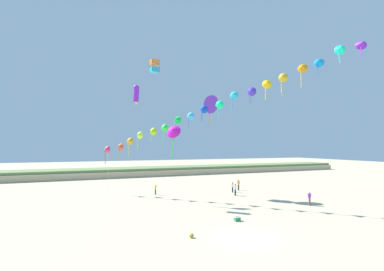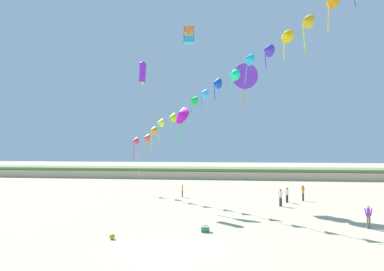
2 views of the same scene
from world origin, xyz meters
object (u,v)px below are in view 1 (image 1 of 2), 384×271
Objects in this scene: person_near_left at (235,189)px; person_mid_center at (238,184)px; large_kite_mid_trail at (136,94)px; large_kite_high_solo at (173,131)px; beach_cooler at (237,219)px; beach_ball at (191,236)px; person_far_right at (233,186)px; person_near_right at (310,197)px; large_kite_outer_drift at (210,104)px; large_kite_low_lead at (154,66)px; person_far_left at (156,189)px.

person_near_left reaches higher than person_mid_center.
large_kite_mid_trail reaches higher than large_kite_high_solo.
large_kite_mid_trail is at bearing 177.95° from person_near_left.
person_near_left is at bearing 60.07° from beach_cooler.
beach_ball is at bearing -130.32° from person_mid_center.
person_far_right is (1.00, 2.52, -0.08)m from person_near_left.
person_near_left reaches higher than beach_ball.
person_far_right is (-4.18, 11.48, -0.04)m from person_near_right.
person_far_right is at bearing 13.86° from large_kite_outer_drift.
person_near_left is 13.15m from large_kite_high_solo.
person_mid_center is 16.34m from large_kite_high_solo.
large_kite_high_solo is at bearing 153.56° from person_near_right.
person_near_left is 0.40× the size of large_kite_high_solo.
large_kite_low_lead is at bearing 101.36° from beach_cooler.
person_far_left is at bearing 138.93° from person_near_right.
large_kite_outer_drift reaches higher than person_near_left.
large_kite_high_solo is 14.07m from beach_cooler.
large_kite_low_lead is 5.80× the size of beach_ball.
beach_cooler is (3.92, -19.53, -20.41)m from large_kite_low_lead.
person_near_right is 0.38× the size of large_kite_high_solo.
person_near_right is 0.81× the size of large_kite_low_lead.
person_far_left is 10.63m from large_kite_high_solo.
large_kite_high_solo is (0.79, -6.40, 8.45)m from person_far_left.
beach_ball is (-13.43, -16.73, -0.76)m from person_far_right.
person_near_right is at bearing 12.12° from beach_cooler.
large_kite_low_lead is at bearing 61.55° from large_kite_mid_trail.
beach_cooler is at bearing -119.93° from person_near_left.
large_kite_high_solo is 12.20× the size of beach_ball.
person_near_left is 1.02× the size of person_mid_center.
person_near_left is at bearing 48.80° from beach_ball.
person_far_left is 15.22m from large_kite_outer_drift.
person_mid_center is (2.94, 3.91, -0.02)m from person_near_left.
person_far_right is (-1.94, -1.38, -0.06)m from person_mid_center.
person_near_left is 19.69m from large_kite_mid_trail.
person_near_left is 0.38× the size of large_kite_outer_drift.
large_kite_low_lead reaches higher than person_mid_center.
person_far_left is at bearing 155.15° from person_near_left.
person_far_right is at bearing 110.02° from person_near_right.
large_kite_outer_drift reaches higher than beach_cooler.
person_near_right is at bearing 16.58° from beach_ball.
large_kite_outer_drift reaches higher than large_kite_high_solo.
large_kite_low_lead is at bearing 132.78° from person_near_right.
large_kite_high_solo is 7.65× the size of beach_cooler.
beach_cooler is 6.42m from beach_ball.
large_kite_mid_trail reaches higher than person_near_right.
person_near_left is at bearing -21.89° from large_kite_outer_drift.
large_kite_high_solo is at bearing 79.66° from beach_ball.
large_kite_outer_drift is at bearing -166.14° from person_far_right.
large_kite_outer_drift reaches higher than person_mid_center.
large_kite_high_solo reaches higher than person_near_right.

